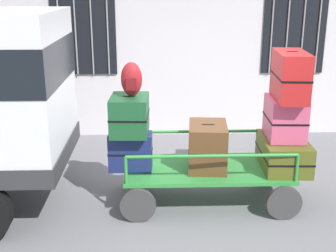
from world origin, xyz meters
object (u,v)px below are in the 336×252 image
Objects in this scene: suitcase_left_middle at (130,115)px; backpack at (131,79)px; suitcase_center_top at (290,76)px; suitcase_left_bottom at (131,151)px; suitcase_center_bottom at (283,153)px; suitcase_midleft_bottom at (208,146)px; suitcase_center_middle at (285,118)px; luggage_cart at (207,174)px.

suitcase_left_middle is 0.48m from backpack.
suitcase_left_bottom is at bearing 179.65° from suitcase_center_top.
suitcase_center_bottom is 2.18× the size of backpack.
backpack is (-2.04, -0.01, 1.04)m from suitcase_center_bottom.
suitcase_center_top reaches higher than suitcase_left_middle.
suitcase_center_top reaches higher than suitcase_midleft_bottom.
suitcase_center_bottom is 1.13× the size of suitcase_center_top.
suitcase_center_middle is at bearing 1.93° from backpack.
backpack reaches higher than suitcase_left_middle.
suitcase_center_top is 1.93× the size of backpack.
suitcase_center_bottom is at bearing 0.34° from suitcase_left_middle.
suitcase_center_top is at bearing -0.21° from backpack.
suitcase_left_middle is at bearing -178.54° from luggage_cart.
backpack reaches higher than luggage_cart.
suitcase_center_middle is 1.51× the size of backpack.
suitcase_center_bottom is at bearing 0.26° from suitcase_left_bottom.
suitcase_left_middle is 2.08m from suitcase_center_middle.
suitcase_left_bottom is 1.36× the size of backpack.
suitcase_left_bottom reaches higher than luggage_cart.
suitcase_center_bottom is at bearing -1.02° from suitcase_midleft_bottom.
suitcase_left_middle reaches higher than suitcase_center_bottom.
suitcase_left_middle reaches higher than suitcase_center_middle.
backpack reaches higher than suitcase_midleft_bottom.
suitcase_center_top is (1.04, -0.04, 0.97)m from suitcase_midleft_bottom.
suitcase_center_middle is (2.08, 0.07, -0.08)m from suitcase_left_middle.
luggage_cart is at bearing 1.46° from suitcase_left_middle.
suitcase_center_middle is at bearing 2.20° from luggage_cart.
suitcase_center_middle reaches higher than suitcase_left_bottom.
suitcase_left_bottom is 0.90× the size of suitcase_center_middle.
suitcase_center_top is (2.08, -0.01, 1.02)m from suitcase_left_bottom.
suitcase_midleft_bottom is 1.10× the size of suitcase_center_middle.
suitcase_center_middle reaches higher than suitcase_midleft_bottom.
backpack is (0.04, -0.00, 0.47)m from suitcase_left_middle.
suitcase_center_bottom is (2.08, 0.01, -0.05)m from suitcase_left_bottom.
backpack is (-2.04, -0.07, 0.56)m from suitcase_center_middle.
suitcase_left_bottom is 0.70× the size of suitcase_center_top.
suitcase_left_bottom is at bearing 90.00° from suitcase_left_middle.
suitcase_center_bottom is 1.07m from suitcase_center_top.
suitcase_center_bottom is at bearing 90.00° from suitcase_center_top.
suitcase_center_top is (0.00, -0.08, 0.59)m from suitcase_center_middle.
suitcase_left_middle is 0.67× the size of suitcase_center_bottom.
suitcase_center_bottom is (1.04, -0.01, 0.30)m from luggage_cart.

